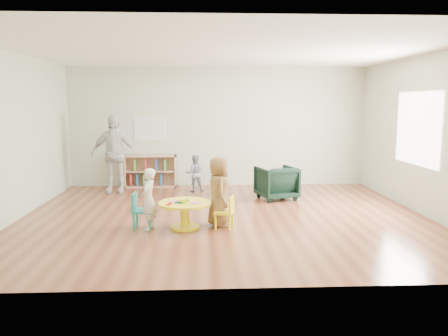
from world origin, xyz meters
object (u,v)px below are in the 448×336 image
object	(u,v)px
child_left	(148,199)
child_right	(219,191)
kid_chair_right	(226,211)
kid_chair_left	(140,210)
armchair	(276,183)
adult_caretaker	(114,154)
bookshelf	(150,171)
activity_table	(185,210)
toddler	(195,173)

from	to	relation	value
child_left	child_right	xyz separation A→B (m)	(1.09, 0.16, 0.08)
child_right	kid_chair_right	bearing A→B (deg)	-151.22
kid_chair_left	kid_chair_right	size ratio (longest dim) A/B	1.10
child_left	armchair	bearing A→B (deg)	143.67
armchair	adult_caretaker	bearing A→B (deg)	-30.16
kid_chair_right	adult_caretaker	xyz separation A→B (m)	(-2.32, 2.97, 0.57)
bookshelf	child_right	size ratio (longest dim) A/B	1.07
bookshelf	kid_chair_left	bearing A→B (deg)	-85.70
bookshelf	child_right	xyz separation A→B (m)	(1.49, -3.44, 0.20)
child_left	child_right	distance (m)	1.10
activity_table	child_right	bearing A→B (deg)	10.55
bookshelf	adult_caretaker	world-z (taller)	adult_caretaker
kid_chair_left	child_left	distance (m)	0.23
child_left	kid_chair_left	bearing A→B (deg)	-102.36
kid_chair_left	adult_caretaker	xyz separation A→B (m)	(-0.97, 2.90, 0.55)
kid_chair_right	child_left	world-z (taller)	child_left
child_right	toddler	distance (m)	2.82
armchair	activity_table	bearing A→B (deg)	32.58
activity_table	adult_caretaker	distance (m)	3.39
toddler	adult_caretaker	distance (m)	1.82
toddler	child_left	bearing A→B (deg)	72.45
activity_table	child_right	world-z (taller)	child_right
kid_chair_right	child_right	world-z (taller)	child_right
child_right	adult_caretaker	distance (m)	3.58
child_left	kid_chair_right	bearing A→B (deg)	101.47
activity_table	adult_caretaker	size ratio (longest dim) A/B	0.49
kid_chair_left	adult_caretaker	bearing A→B (deg)	-157.85
armchair	kid_chair_left	bearing A→B (deg)	23.22
child_left	bookshelf	bearing A→B (deg)	-161.90
child_right	adult_caretaker	size ratio (longest dim) A/B	0.66
armchair	kid_chair_right	bearing A→B (deg)	45.39
activity_table	child_left	xyz separation A→B (m)	(-0.55, -0.06, 0.19)
child_left	adult_caretaker	world-z (taller)	adult_caretaker
child_left	adult_caretaker	xyz separation A→B (m)	(-1.11, 2.96, 0.37)
child_left	toddler	bearing A→B (deg)	179.10
activity_table	adult_caretaker	xyz separation A→B (m)	(-1.66, 2.91, 0.56)
kid_chair_left	toddler	size ratio (longest dim) A/B	0.68
activity_table	armchair	bearing A→B (deg)	48.88
child_left	toddler	size ratio (longest dim) A/B	1.16
activity_table	kid_chair_left	xyz separation A→B (m)	(-0.69, 0.00, 0.02)
kid_chair_right	toddler	distance (m)	3.00
bookshelf	armchair	world-z (taller)	bookshelf
activity_table	kid_chair_right	distance (m)	0.65
activity_table	bookshelf	size ratio (longest dim) A/B	0.69
child_right	toddler	size ratio (longest dim) A/B	1.35
kid_chair_left	child_right	world-z (taller)	child_right
armchair	adult_caretaker	size ratio (longest dim) A/B	0.44
bookshelf	child_right	distance (m)	3.76
bookshelf	toddler	bearing A→B (deg)	-31.60
adult_caretaker	toddler	bearing A→B (deg)	-1.26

